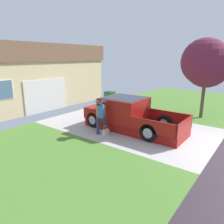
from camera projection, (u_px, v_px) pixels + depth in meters
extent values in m
cube|color=#B2ABA9|center=(126.00, 126.00, 11.20)|extent=(5.20, 9.00, 0.06)
cube|color=#4C7B2E|center=(182.00, 101.00, 17.80)|extent=(12.00, 9.00, 0.06)
cube|color=maroon|center=(134.00, 126.00, 10.48)|extent=(1.81, 5.07, 0.42)
cube|color=maroon|center=(124.00, 109.00, 10.63)|extent=(1.94, 2.03, 1.16)
cube|color=#1E2833|center=(124.00, 102.00, 10.54)|extent=(1.71, 1.87, 0.49)
cube|color=maroon|center=(102.00, 110.00, 11.56)|extent=(1.93, 0.92, 0.58)
cube|color=black|center=(162.00, 127.00, 9.56)|extent=(1.94, 2.14, 0.06)
cube|color=maroon|center=(153.00, 127.00, 8.78)|extent=(0.08, 2.13, 0.59)
cube|color=maroon|center=(170.00, 117.00, 10.22)|extent=(0.08, 2.13, 0.59)
cube|color=maroon|center=(185.00, 126.00, 8.89)|extent=(1.93, 0.07, 0.59)
cube|color=black|center=(100.00, 106.00, 10.15)|extent=(0.10, 0.18, 0.20)
cylinder|color=black|center=(94.00, 120.00, 10.91)|extent=(0.27, 0.80, 0.80)
cylinder|color=#9E9EA3|center=(94.00, 120.00, 10.91)|extent=(0.28, 0.44, 0.44)
cylinder|color=black|center=(113.00, 113.00, 12.20)|extent=(0.27, 0.80, 0.80)
cylinder|color=#9E9EA3|center=(113.00, 113.00, 12.20)|extent=(0.28, 0.44, 0.44)
cylinder|color=black|center=(149.00, 132.00, 9.06)|extent=(0.27, 0.80, 0.80)
cylinder|color=#9E9EA3|center=(149.00, 132.00, 9.06)|extent=(0.28, 0.44, 0.44)
cylinder|color=black|center=(165.00, 123.00, 10.34)|extent=(0.27, 0.80, 0.80)
cylinder|color=#9E9EA3|center=(165.00, 123.00, 10.34)|extent=(0.28, 0.44, 0.44)
cylinder|color=navy|center=(98.00, 126.00, 9.88)|extent=(0.14, 0.14, 0.83)
cylinder|color=navy|center=(104.00, 124.00, 10.08)|extent=(0.14, 0.14, 0.83)
cylinder|color=#3870B2|center=(101.00, 111.00, 9.81)|extent=(0.32, 0.32, 0.60)
cylinder|color=tan|center=(97.00, 112.00, 9.71)|extent=(0.09, 0.09, 0.56)
cylinder|color=tan|center=(104.00, 111.00, 9.91)|extent=(0.09, 0.09, 0.56)
sphere|color=tan|center=(101.00, 102.00, 9.70)|extent=(0.22, 0.22, 0.22)
cylinder|color=#232328|center=(101.00, 101.00, 9.68)|extent=(0.52, 0.52, 0.01)
cone|color=#232328|center=(101.00, 100.00, 9.67)|extent=(0.23, 0.23, 0.12)
cube|color=beige|center=(106.00, 132.00, 9.91)|extent=(0.35, 0.16, 0.24)
torus|color=beige|center=(106.00, 129.00, 9.87)|extent=(0.32, 0.02, 0.32)
cube|color=#D4BA89|center=(29.00, 84.00, 15.68)|extent=(10.51, 5.27, 3.27)
cube|color=brown|center=(26.00, 53.00, 15.12)|extent=(10.93, 5.48, 1.18)
cube|color=silver|center=(46.00, 96.00, 13.93)|extent=(3.18, 0.06, 2.15)
cube|color=slate|center=(3.00, 90.00, 11.60)|extent=(1.10, 0.05, 1.00)
cube|color=silver|center=(3.00, 90.00, 11.61)|extent=(1.23, 0.02, 1.12)
cylinder|color=brown|center=(203.00, 100.00, 12.49)|extent=(0.19, 0.19, 2.18)
sphere|color=maroon|center=(206.00, 64.00, 11.97)|extent=(2.02, 2.02, 2.02)
sphere|color=maroon|center=(207.00, 65.00, 12.24)|extent=(2.61, 2.61, 2.61)
sphere|color=maroon|center=(205.00, 62.00, 12.06)|extent=(2.68, 2.68, 2.68)
cube|color=#286B38|center=(110.00, 98.00, 15.92)|extent=(0.58, 0.68, 0.84)
cube|color=#1C4A27|center=(110.00, 92.00, 15.80)|extent=(0.60, 0.71, 0.10)
cylinder|color=black|center=(111.00, 105.00, 15.70)|extent=(0.05, 0.18, 0.18)
cylinder|color=black|center=(114.00, 104.00, 16.04)|extent=(0.05, 0.18, 0.18)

